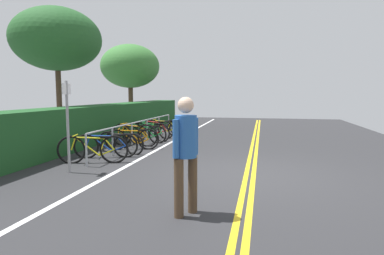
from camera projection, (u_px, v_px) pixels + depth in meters
The scene contains 20 objects.
ground_plane at pixel (250, 176), 7.28m from camera, with size 33.49×10.95×0.05m, color #2B2B2D.
centre_line_yellow_inner at pixel (254, 175), 7.26m from camera, with size 30.15×0.10×0.00m, color gold.
centre_line_yellow_outer at pixel (246, 174), 7.29m from camera, with size 30.15×0.10×0.00m, color gold.
bike_lane_stripe_white at pixel (123, 168), 7.91m from camera, with size 30.15×0.12×0.00m, color white.
bike_rack at pixel (140, 127), 11.50m from camera, with size 7.27×0.05×0.84m.
bicycle_0 at pixel (93, 149), 8.48m from camera, with size 0.62×1.78×0.76m.
bicycle_1 at pixel (106, 146), 9.19m from camera, with size 0.68×1.70×0.72m.
bicycle_2 at pixel (120, 143), 9.83m from camera, with size 0.53×1.65×0.69m.
bicycle_3 at pixel (132, 139), 10.50m from camera, with size 0.66×1.65×0.71m.
bicycle_4 at pixel (134, 135), 11.25m from camera, with size 0.46×1.76×0.79m.
bicycle_5 at pixel (144, 134), 11.89m from camera, with size 0.46×1.68×0.69m.
bicycle_6 at pixel (151, 131), 12.47m from camera, with size 0.66×1.71×0.74m.
bicycle_7 at pixel (155, 129), 13.25m from camera, with size 0.55×1.74×0.75m.
bicycle_8 at pixel (164, 128), 13.90m from camera, with size 0.46×1.72×0.72m.
bicycle_9 at pixel (166, 127), 14.49m from camera, with size 0.57×1.62×0.69m.
pedestrian at pixel (186, 148), 4.78m from camera, with size 0.43×0.32×1.75m.
sign_post_near at pixel (67, 118), 7.33m from camera, with size 0.36×0.07×2.08m.
hedge_backdrop at pixel (109, 121), 13.35m from camera, with size 16.22×1.16×1.35m, color #1C4C21.
tree_mid at pixel (57, 40), 12.26m from camera, with size 3.29×3.29×4.98m.
tree_far_right at pixel (130, 66), 18.53m from camera, with size 3.30×3.30×4.53m.
Camera 1 is at (-7.24, -0.24, 1.81)m, focal length 30.68 mm.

